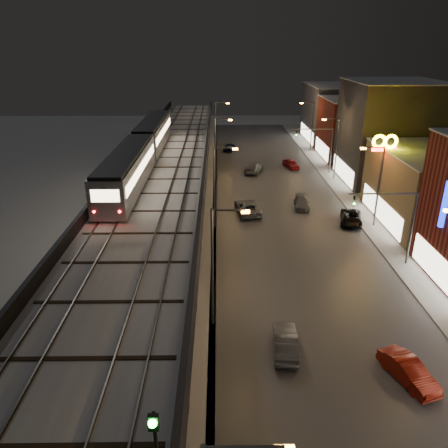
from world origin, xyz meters
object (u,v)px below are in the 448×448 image
object	(u,v)px
subway_train	(142,148)
car_near_white	(285,342)
car_onc_dark	(351,218)
rail_signal	(155,437)
car_mid_silver	(248,208)
car_onc_red	(291,164)
car_far_white	(229,147)
car_onc_white	(302,203)
car_mid_dark	(254,168)
car_onc_silver	(408,372)

from	to	relation	value
subway_train	car_near_white	size ratio (longest dim) A/B	7.84
car_near_white	car_onc_dark	xyz separation A→B (m)	(10.53, 21.76, -0.03)
rail_signal	car_near_white	distance (m)	17.48
rail_signal	car_mid_silver	size ratio (longest dim) A/B	0.52
subway_train	car_onc_red	world-z (taller)	subway_train
subway_train	car_far_white	size ratio (longest dim) A/B	8.02
car_near_white	car_mid_silver	world-z (taller)	car_mid_silver
rail_signal	car_onc_white	size ratio (longest dim) A/B	0.66
car_onc_dark	car_far_white	bearing A→B (deg)	123.63
car_mid_dark	car_onc_white	world-z (taller)	car_mid_dark
car_far_white	car_onc_dark	xyz separation A→B (m)	(12.79, -35.76, -0.04)
car_onc_white	car_onc_silver	bearing A→B (deg)	-82.56
rail_signal	car_onc_silver	size ratio (longest dim) A/B	0.69
subway_train	rail_signal	distance (m)	38.46
car_onc_white	car_near_white	bearing A→B (deg)	-97.02
car_onc_silver	car_onc_dark	bearing A→B (deg)	62.24
rail_signal	car_onc_silver	bearing A→B (deg)	40.97
car_mid_silver	car_onc_silver	xyz separation A→B (m)	(7.90, -27.90, -0.08)
rail_signal	car_onc_dark	bearing A→B (deg)	65.11
subway_train	car_onc_dark	size ratio (longest dim) A/B	6.90
car_far_white	car_onc_dark	world-z (taller)	car_far_white
car_near_white	car_mid_silver	xyz separation A→B (m)	(-0.89, 25.08, 0.06)
car_mid_dark	car_far_white	bearing A→B (deg)	-58.98
car_mid_dark	car_onc_dark	world-z (taller)	car_mid_dark
subway_train	car_mid_silver	world-z (taller)	subway_train
car_onc_red	car_onc_silver	bearing A→B (deg)	-104.99
car_onc_silver	car_onc_red	xyz separation A→B (m)	(0.41, 48.04, 0.02)
car_far_white	car_onc_red	distance (m)	15.66
car_far_white	car_onc_silver	bearing A→B (deg)	112.78
car_far_white	car_onc_red	world-z (taller)	car_far_white
car_near_white	car_far_white	bearing A→B (deg)	-82.86
car_far_white	car_onc_white	xyz separation A→B (m)	(8.16, -30.53, -0.10)
car_mid_silver	car_mid_dark	size ratio (longest dim) A/B	1.07
car_mid_dark	subway_train	bearing A→B (deg)	72.15
car_onc_dark	rail_signal	bearing A→B (deg)	-100.94
car_onc_red	car_far_white	bearing A→B (deg)	113.66
subway_train	car_onc_white	distance (m)	20.30
car_far_white	car_mid_silver	bearing A→B (deg)	106.46
car_mid_dark	car_mid_silver	bearing A→B (deg)	101.33
subway_train	car_onc_dark	world-z (taller)	subway_train
car_mid_dark	car_onc_red	distance (m)	6.74
rail_signal	car_onc_white	xyz separation A→B (m)	(12.10, 41.29, -8.02)
car_mid_dark	car_onc_dark	distance (m)	22.90
car_near_white	car_mid_dark	xyz separation A→B (m)	(1.17, 42.67, 0.04)
car_near_white	car_mid_dark	bearing A→B (deg)	-86.68
car_onc_dark	car_onc_white	size ratio (longest dim) A/B	1.14
car_mid_silver	car_onc_red	distance (m)	21.78
car_onc_dark	car_onc_red	distance (m)	23.66
car_far_white	car_onc_red	xyz separation A→B (m)	(9.67, -12.31, -0.02)
car_onc_dark	car_onc_white	world-z (taller)	car_onc_dark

